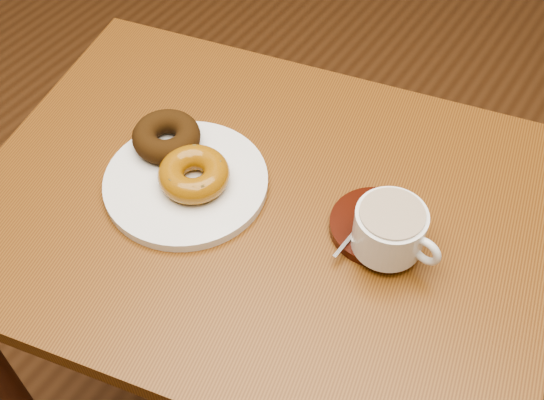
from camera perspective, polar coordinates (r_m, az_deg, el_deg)
The scene contains 8 objects.
ground at distance 1.78m, azimuth -5.64°, elevation -14.81°, with size 6.00×6.00×0.00m, color brown.
cafe_table at distance 1.13m, azimuth -0.85°, elevation -4.39°, with size 0.99×0.83×0.82m.
donut_plate at distance 1.05m, azimuth -7.21°, elevation 1.49°, with size 0.25×0.25×0.02m, color white.
donut_cinnamon at distance 1.09m, azimuth -8.83°, elevation 5.27°, with size 0.11×0.11×0.04m, color #321D0A.
donut_caramel at distance 1.03m, azimuth -6.56°, elevation 2.18°, with size 0.12×0.12×0.04m.
saucer at distance 1.00m, azimuth 8.74°, elevation -2.17°, with size 0.14×0.14×0.01m, color #320E06.
coffee_cup at distance 0.95m, azimuth 9.88°, elevation -2.44°, with size 0.13×0.10×0.07m.
teaspoon at distance 0.99m, azimuth 7.43°, elevation -2.06°, with size 0.02×0.09×0.01m.
Camera 1 is at (0.54, -0.52, 1.62)m, focal length 45.00 mm.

